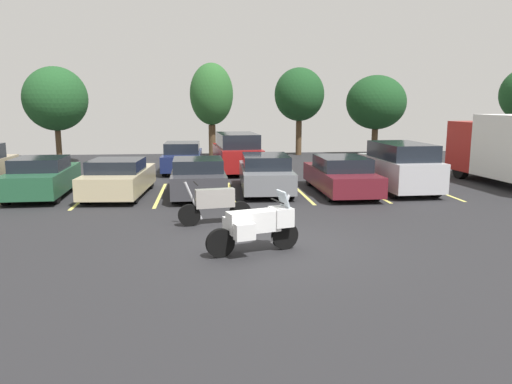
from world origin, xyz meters
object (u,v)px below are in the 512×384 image
at_px(motorcycle_second, 214,204).
at_px(car_grey, 265,173).
at_px(car_champagne, 119,178).
at_px(car_charcoal, 198,177).
at_px(car_green, 42,177).
at_px(car_far_navy, 183,157).
at_px(car_silver, 400,167).
at_px(car_far_red, 237,153).
at_px(car_maroon, 341,175).
at_px(motorcycle_touring, 257,224).

distance_m(motorcycle_second, car_grey, 5.42).
relative_size(car_champagne, car_charcoal, 0.99).
bearing_deg(car_green, car_far_navy, 52.52).
xyz_separation_m(motorcycle_second, car_silver, (7.19, 4.58, 0.35)).
bearing_deg(car_grey, car_champagne, -176.38).
height_order(car_grey, car_far_red, car_far_red).
bearing_deg(car_maroon, car_charcoal, 179.11).
relative_size(car_charcoal, car_grey, 0.98).
distance_m(car_silver, car_far_navy, 10.74).
relative_size(car_grey, car_maroon, 0.96).
distance_m(car_grey, car_silver, 5.16).
bearing_deg(car_green, motorcycle_second, -38.44).
distance_m(motorcycle_touring, car_far_navy, 14.07).
height_order(motorcycle_touring, car_far_red, car_far_red).
bearing_deg(car_silver, car_grey, 175.07).
relative_size(car_maroon, car_far_navy, 1.03).
xyz_separation_m(car_charcoal, car_silver, (7.68, 0.04, 0.27)).
bearing_deg(motorcycle_touring, car_far_red, 88.16).
height_order(motorcycle_touring, car_green, car_green).
xyz_separation_m(car_silver, car_far_red, (-5.86, 5.98, 0.01)).
height_order(car_grey, car_maroon, car_grey).
distance_m(car_champagne, car_far_navy, 6.76).
bearing_deg(car_far_red, motorcycle_touring, -91.84).
bearing_deg(car_far_navy, car_maroon, -47.18).
distance_m(motorcycle_touring, car_far_red, 13.34).
height_order(motorcycle_second, car_champagne, car_champagne).
xyz_separation_m(car_green, car_silver, (13.31, -0.28, 0.24)).
bearing_deg(car_silver, car_green, 178.78).
distance_m(car_green, car_champagne, 2.75).
bearing_deg(motorcycle_second, car_champagne, 125.82).
xyz_separation_m(car_charcoal, car_maroon, (5.35, -0.08, 0.00)).
bearing_deg(motorcycle_second, car_charcoal, 96.25).
relative_size(motorcycle_second, car_grey, 0.44).
height_order(car_silver, car_far_navy, car_silver).
bearing_deg(car_far_red, car_grey, -82.59).
distance_m(car_champagne, car_charcoal, 2.88).
bearing_deg(car_charcoal, car_silver, 0.27).
distance_m(car_charcoal, car_far_red, 6.29).
relative_size(motorcycle_second, car_maroon, 0.42).
height_order(car_green, car_maroon, car_green).
bearing_deg(motorcycle_second, car_grey, 67.78).
bearing_deg(car_grey, car_green, -178.88).
distance_m(car_green, car_silver, 13.31).
bearing_deg(car_grey, motorcycle_second, -112.22).
bearing_deg(car_far_red, car_maroon, -59.99).
distance_m(motorcycle_touring, car_green, 10.37).
bearing_deg(car_champagne, car_maroon, -1.53).
xyz_separation_m(car_charcoal, car_far_red, (1.83, 6.02, 0.28)).
xyz_separation_m(car_green, car_champagne, (2.75, -0.18, -0.04)).
distance_m(car_charcoal, car_silver, 7.69).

